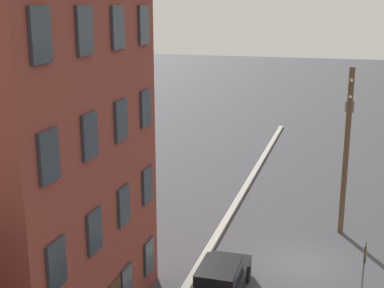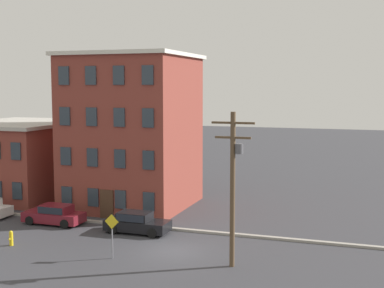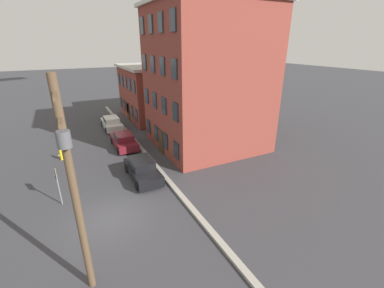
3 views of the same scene
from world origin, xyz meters
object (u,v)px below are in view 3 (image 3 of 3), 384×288
car_black (142,169)px  caution_sign (57,179)px  car_white (112,123)px  fire_hydrant (61,155)px  utility_pole (73,184)px  car_maroon (124,140)px

car_black → caution_sign: bearing=-79.6°
car_white → fire_hydrant: size_ratio=4.58×
car_white → fire_hydrant: 8.77m
car_white → car_black: same height
utility_pole → fire_hydrant: 14.84m
car_maroon → utility_pole: utility_pole is taller
caution_sign → fire_hydrant: (-7.20, 0.22, -1.31)m
car_white → caution_sign: bearing=-22.3°
car_maroon → car_black: size_ratio=1.00×
caution_sign → utility_pole: (6.97, 0.95, 3.05)m
car_black → fire_hydrant: 8.16m
car_white → fire_hydrant: car_white is taller
car_white → fire_hydrant: bearing=-39.0°
car_maroon → caution_sign: 9.57m
car_white → car_maroon: same height
caution_sign → car_black: bearing=100.4°
car_maroon → caution_sign: (7.62, -5.69, 1.04)m
car_maroon → caution_sign: size_ratio=1.64×
caution_sign → fire_hydrant: caution_sign is taller
car_black → caution_sign: size_ratio=1.64×
car_white → car_maroon: 6.38m
fire_hydrant → car_maroon: bearing=94.4°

